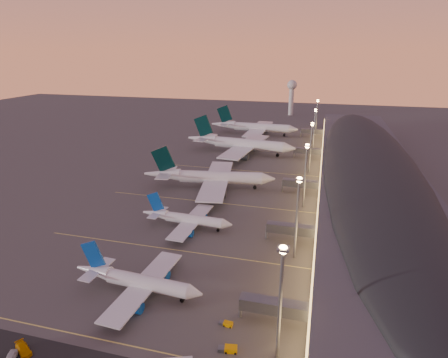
% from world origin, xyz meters
% --- Properties ---
extents(ground, '(700.00, 700.00, 0.00)m').
position_xyz_m(ground, '(0.00, 0.00, 0.00)').
color(ground, '#3D3B39').
extents(airliner_narrow_south, '(36.29, 32.44, 12.97)m').
position_xyz_m(airliner_narrow_south, '(-1.67, -27.69, 3.35)').
color(airliner_narrow_south, silver).
rests_on(airliner_narrow_south, ground).
extents(airliner_narrow_north, '(33.70, 30.06, 12.06)m').
position_xyz_m(airliner_narrow_north, '(-2.58, 11.03, 3.12)').
color(airliner_narrow_north, silver).
rests_on(airliner_narrow_north, ground).
extents(airliner_wide_near, '(59.53, 54.89, 19.09)m').
position_xyz_m(airliner_wide_near, '(-6.60, 51.37, 4.91)').
color(airliner_wide_near, silver).
rests_on(airliner_wide_near, ground).
extents(airliner_wide_mid, '(68.38, 62.72, 21.87)m').
position_xyz_m(airliner_wide_mid, '(-6.67, 113.71, 5.63)').
color(airliner_wide_mid, silver).
rests_on(airliner_wide_mid, ground).
extents(airliner_wide_far, '(64.58, 58.68, 20.70)m').
position_xyz_m(airliner_wide_far, '(-7.82, 166.86, 5.33)').
color(airliner_wide_far, silver).
rests_on(airliner_wide_far, ground).
extents(terminal_building, '(56.35, 255.00, 17.46)m').
position_xyz_m(terminal_building, '(61.84, 72.47, 8.78)').
color(terminal_building, '#45454A').
rests_on(terminal_building, ground).
extents(light_masts, '(2.20, 217.20, 25.90)m').
position_xyz_m(light_masts, '(36.00, 65.00, 17.55)').
color(light_masts, gray).
rests_on(light_masts, ground).
extents(radar_tower, '(9.00, 9.00, 32.50)m').
position_xyz_m(radar_tower, '(10.00, 260.00, 21.87)').
color(radar_tower, silver).
rests_on(radar_tower, ground).
extents(lane_markings, '(90.00, 180.36, 0.00)m').
position_xyz_m(lane_markings, '(0.00, 40.00, 0.01)').
color(lane_markings, '#D8C659').
rests_on(lane_markings, ground).
extents(baggage_tug_a, '(4.21, 2.22, 1.20)m').
position_xyz_m(baggage_tug_a, '(26.02, -41.02, 0.55)').
color(baggage_tug_a, '#D38900').
rests_on(baggage_tug_a, ground).
extents(baggage_tug_b, '(3.26, 1.62, 0.94)m').
position_xyz_m(baggage_tug_b, '(23.63, -33.65, 0.43)').
color(baggage_tug_b, '#D38900').
rests_on(baggage_tug_b, ground).
extents(service_van_b, '(5.60, 4.55, 1.52)m').
position_xyz_m(service_van_b, '(-15.11, -52.33, 0.76)').
color(service_van_b, '#D38900').
rests_on(service_van_b, ground).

